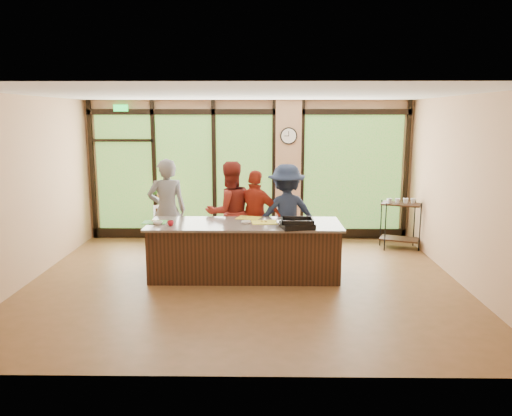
{
  "coord_description": "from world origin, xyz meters",
  "views": [
    {
      "loc": [
        0.3,
        -7.79,
        2.69
      ],
      "look_at": [
        0.19,
        0.4,
        1.16
      ],
      "focal_mm": 35.0,
      "sensor_mm": 36.0,
      "label": 1
    }
  ],
  "objects_px": {
    "roasting_pan": "(297,225)",
    "flower_stand": "(165,225)",
    "island_base": "(245,251)",
    "cook_left": "(167,211)",
    "bar_cart": "(400,218)",
    "cook_right": "(286,214)"
  },
  "relations": [
    {
      "from": "roasting_pan",
      "to": "bar_cart",
      "type": "bearing_deg",
      "value": 32.24
    },
    {
      "from": "cook_right",
      "to": "bar_cart",
      "type": "bearing_deg",
      "value": -165.45
    },
    {
      "from": "island_base",
      "to": "cook_left",
      "type": "xyz_separation_m",
      "value": [
        -1.45,
        0.86,
        0.52
      ]
    },
    {
      "from": "cook_left",
      "to": "bar_cart",
      "type": "distance_m",
      "value": 4.67
    },
    {
      "from": "island_base",
      "to": "bar_cart",
      "type": "xyz_separation_m",
      "value": [
        3.1,
        1.85,
        0.18
      ]
    },
    {
      "from": "island_base",
      "to": "cook_left",
      "type": "bearing_deg",
      "value": 149.47
    },
    {
      "from": "cook_left",
      "to": "roasting_pan",
      "type": "height_order",
      "value": "cook_left"
    },
    {
      "from": "island_base",
      "to": "flower_stand",
      "type": "bearing_deg",
      "value": 129.64
    },
    {
      "from": "roasting_pan",
      "to": "bar_cart",
      "type": "distance_m",
      "value": 3.18
    },
    {
      "from": "flower_stand",
      "to": "island_base",
      "type": "bearing_deg",
      "value": -68.84
    },
    {
      "from": "cook_right",
      "to": "island_base",
      "type": "bearing_deg",
      "value": 36.66
    },
    {
      "from": "cook_left",
      "to": "flower_stand",
      "type": "bearing_deg",
      "value": -89.05
    },
    {
      "from": "roasting_pan",
      "to": "bar_cart",
      "type": "xyz_separation_m",
      "value": [
        2.25,
        2.22,
        -0.34
      ]
    },
    {
      "from": "flower_stand",
      "to": "bar_cart",
      "type": "distance_m",
      "value": 4.87
    },
    {
      "from": "roasting_pan",
      "to": "flower_stand",
      "type": "distance_m",
      "value": 3.66
    },
    {
      "from": "island_base",
      "to": "roasting_pan",
      "type": "relative_size",
      "value": 6.19
    },
    {
      "from": "cook_right",
      "to": "flower_stand",
      "type": "height_order",
      "value": "cook_right"
    },
    {
      "from": "island_base",
      "to": "flower_stand",
      "type": "xyz_separation_m",
      "value": [
        -1.76,
        2.12,
        -0.04
      ]
    },
    {
      "from": "cook_left",
      "to": "flower_stand",
      "type": "xyz_separation_m",
      "value": [
        -0.31,
        1.27,
        -0.56
      ]
    },
    {
      "from": "cook_right",
      "to": "flower_stand",
      "type": "relative_size",
      "value": 2.26
    },
    {
      "from": "roasting_pan",
      "to": "flower_stand",
      "type": "relative_size",
      "value": 0.62
    },
    {
      "from": "cook_left",
      "to": "bar_cart",
      "type": "bearing_deg",
      "value": 179.53
    }
  ]
}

